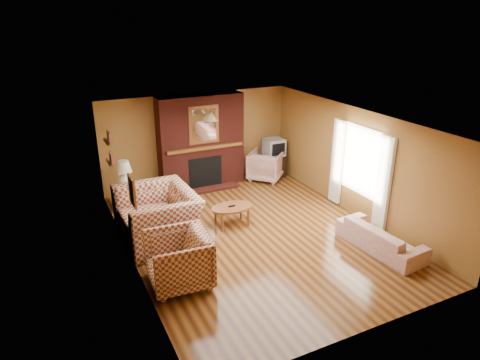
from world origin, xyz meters
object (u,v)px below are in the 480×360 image
plaid_loveseat (158,217)px  crt_tv (274,147)px  floral_sofa (381,237)px  side_table (127,197)px  tv_stand (273,165)px  plaid_armchair (178,260)px  floral_armchair (266,166)px  fireplace (201,142)px  table_lamp (124,172)px  coffee_table (232,209)px

plaid_loveseat → crt_tv: size_ratio=3.19×
floral_sofa → side_table: side_table is taller
floral_sofa → tv_stand: 4.39m
plaid_armchair → floral_sofa: bearing=85.2°
floral_sofa → floral_armchair: floral_armchair is taller
fireplace → floral_sofa: fireplace is taller
side_table → tv_stand: size_ratio=0.90×
table_lamp → crt_tv: (4.15, 0.34, -0.05)m
floral_sofa → table_lamp: (-4.00, 4.04, 0.63)m
fireplace → tv_stand: (2.05, -0.18, -0.88)m
fireplace → crt_tv: bearing=-5.3°
fireplace → coffee_table: fireplace is taller
plaid_armchair → floral_armchair: 5.15m
fireplace → plaid_armchair: size_ratio=2.36×
table_lamp → crt_tv: table_lamp is taller
fireplace → coffee_table: bearing=-96.1°
plaid_armchair → table_lamp: (-0.15, 3.42, 0.43)m
side_table → plaid_loveseat: bearing=-82.2°
floral_sofa → floral_armchair: bearing=-2.3°
floral_armchair → coffee_table: floral_armchair is taller
plaid_loveseat → coffee_table: 1.60m
plaid_armchair → floral_armchair: size_ratio=1.18×
floral_armchair → table_lamp: (-3.82, -0.20, 0.50)m
plaid_armchair → floral_sofa: 3.91m
floral_sofa → tv_stand: tv_stand is taller
plaid_loveseat → plaid_armchair: (-0.10, -1.59, -0.06)m
coffee_table → side_table: 2.63m
floral_sofa → tv_stand: bearing=-6.7°
plaid_armchair → coffee_table: 2.29m
coffee_table → table_lamp: 2.68m
floral_sofa → crt_tv: crt_tv is taller
fireplace → crt_tv: 2.09m
plaid_armchair → table_lamp: size_ratio=1.66×
fireplace → floral_armchair: fireplace is taller
plaid_armchair → side_table: size_ratio=1.86×
fireplace → plaid_armchair: 4.46m
side_table → table_lamp: size_ratio=0.89×
floral_sofa → side_table: (-4.00, 4.04, 0.01)m
tv_stand → fireplace: bearing=172.6°
floral_sofa → crt_tv: bearing=-6.7°
plaid_armchair → side_table: (-0.15, 3.42, -0.19)m
floral_armchair → side_table: floral_armchair is taller
coffee_table → crt_tv: (2.31, 2.22, 0.45)m
coffee_table → table_lamp: bearing=134.6°
plaid_loveseat → plaid_armchair: 1.59m
plaid_loveseat → crt_tv: bearing=117.1°
coffee_table → crt_tv: size_ratio=1.79×
plaid_armchair → table_lamp: table_lamp is taller
fireplace → plaid_loveseat: 3.07m
side_table → table_lamp: (0.00, -0.00, 0.62)m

